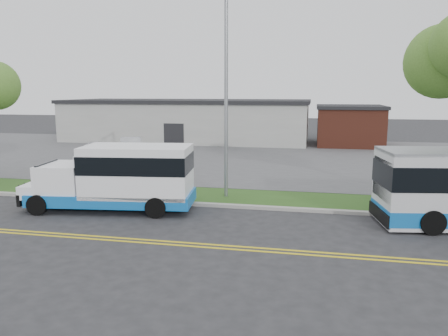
% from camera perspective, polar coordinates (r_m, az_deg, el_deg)
% --- Properties ---
extents(ground, '(140.00, 140.00, 0.00)m').
position_cam_1_polar(ground, '(19.98, -9.86, -5.37)').
color(ground, '#28282B').
rests_on(ground, ground).
extents(lane_line_north, '(70.00, 0.12, 0.01)m').
position_cam_1_polar(lane_line_north, '(16.62, -14.77, -8.73)').
color(lane_line_north, yellow).
rests_on(lane_line_north, ground).
extents(lane_line_south, '(70.00, 0.12, 0.01)m').
position_cam_1_polar(lane_line_south, '(16.36, -15.24, -9.04)').
color(lane_line_south, yellow).
rests_on(lane_line_south, ground).
extents(curb, '(80.00, 0.30, 0.15)m').
position_cam_1_polar(curb, '(20.95, -8.76, -4.40)').
color(curb, '#9E9B93').
rests_on(curb, ground).
extents(verge, '(80.00, 3.30, 0.10)m').
position_cam_1_polar(verge, '(22.60, -7.17, -3.36)').
color(verge, '#2B4E1A').
rests_on(verge, ground).
extents(parking_lot, '(80.00, 25.00, 0.10)m').
position_cam_1_polar(parking_lot, '(36.00, 0.07, 1.71)').
color(parking_lot, '#4C4C4F').
rests_on(parking_lot, ground).
extents(commercial_building, '(25.40, 10.40, 4.35)m').
position_cam_1_polar(commercial_building, '(46.88, -4.68, 6.24)').
color(commercial_building, '#9E9E99').
rests_on(commercial_building, ground).
extents(brick_wing, '(6.30, 7.30, 3.90)m').
position_cam_1_polar(brick_wing, '(44.13, 16.05, 5.36)').
color(brick_wing, brown).
rests_on(brick_wing, ground).
extents(streetlight_near, '(0.35, 1.53, 9.50)m').
position_cam_1_polar(streetlight_near, '(21.03, 0.24, 9.97)').
color(streetlight_near, gray).
rests_on(streetlight_near, verge).
extents(shuttle_bus, '(7.78, 3.33, 2.89)m').
position_cam_1_polar(shuttle_bus, '(19.85, -13.27, -1.01)').
color(shuttle_bus, '#1061B4').
rests_on(shuttle_bus, ground).
extents(parked_car_a, '(3.29, 4.91, 1.53)m').
position_cam_1_polar(parked_car_a, '(35.41, -12.02, 2.69)').
color(parked_car_a, '#B6B8BE').
rests_on(parked_car_a, parking_lot).
extents(parked_car_b, '(2.87, 4.78, 1.30)m').
position_cam_1_polar(parked_car_b, '(33.38, -16.90, 1.84)').
color(parked_car_b, silver).
rests_on(parked_car_b, parking_lot).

